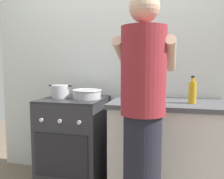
# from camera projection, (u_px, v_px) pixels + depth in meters

# --- Properties ---
(back_wall) EXTENTS (3.20, 0.10, 2.50)m
(back_wall) POSITION_uv_depth(u_px,v_px,m) (135.00, 63.00, 2.53)
(back_wall) COLOR silver
(back_wall) RESTS_ON ground
(countertop) EXTENTS (1.00, 0.60, 0.90)m
(countertop) POSITION_uv_depth(u_px,v_px,m) (165.00, 150.00, 2.20)
(countertop) COLOR silver
(countertop) RESTS_ON ground
(stove_range) EXTENTS (0.60, 0.62, 0.90)m
(stove_range) POSITION_uv_depth(u_px,v_px,m) (74.00, 142.00, 2.41)
(stove_range) COLOR #2D2D33
(stove_range) RESTS_ON ground
(pot) EXTENTS (0.24, 0.18, 0.13)m
(pot) POSITION_uv_depth(u_px,v_px,m) (60.00, 91.00, 2.39)
(pot) COLOR #B2B2B7
(pot) RESTS_ON stove_range
(mixing_bowl) EXTENTS (0.29, 0.29, 0.09)m
(mixing_bowl) POSITION_uv_depth(u_px,v_px,m) (87.00, 94.00, 2.33)
(mixing_bowl) COLOR #B7B7BC
(mixing_bowl) RESTS_ON stove_range
(utensil_crock) EXTENTS (0.10, 0.10, 0.31)m
(utensil_crock) POSITION_uv_depth(u_px,v_px,m) (142.00, 89.00, 2.36)
(utensil_crock) COLOR silver
(utensil_crock) RESTS_ON countertop
(spice_bottle) EXTENTS (0.04, 0.04, 0.10)m
(spice_bottle) POSITION_uv_depth(u_px,v_px,m) (163.00, 96.00, 2.18)
(spice_bottle) COLOR silver
(spice_bottle) RESTS_ON countertop
(oil_bottle) EXTENTS (0.07, 0.07, 0.24)m
(oil_bottle) POSITION_uv_depth(u_px,v_px,m) (192.00, 92.00, 2.04)
(oil_bottle) COLOR gold
(oil_bottle) RESTS_ON countertop
(person) EXTENTS (0.41, 0.50, 1.70)m
(person) POSITION_uv_depth(u_px,v_px,m) (143.00, 120.00, 1.61)
(person) COLOR black
(person) RESTS_ON ground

